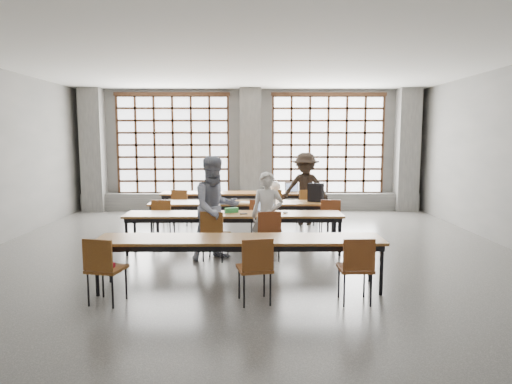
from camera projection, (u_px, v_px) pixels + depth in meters
floor at (250, 258)px, 8.09m from camera, size 11.00×11.00×0.00m
ceiling at (249, 55)px, 7.67m from camera, size 11.00×11.00×0.00m
wall_back at (251, 150)px, 13.34m from camera, size 10.00×0.00×10.00m
wall_front at (243, 211)px, 2.42m from camera, size 10.00×0.00×10.00m
column_left at (93, 150)px, 13.02m from camera, size 0.60×0.55×3.50m
column_mid at (251, 150)px, 13.06m from camera, size 0.60×0.55×3.50m
column_right at (407, 150)px, 13.10m from camera, size 0.60×0.55×3.50m
window_left at (173, 145)px, 13.22m from camera, size 3.32×0.12×3.00m
window_right at (328, 145)px, 13.26m from camera, size 3.32×0.12×3.00m
sill_ledge at (251, 202)px, 13.32m from camera, size 9.80×0.35×0.50m
desk_row_a at (240, 195)px, 11.62m from camera, size 4.00×0.70×0.73m
desk_row_b at (242, 205)px, 9.90m from camera, size 4.00×0.70×0.73m
desk_row_c at (234, 217)px, 8.44m from camera, size 4.00×0.70×0.73m
desk_row_d at (240, 242)px, 6.39m from camera, size 4.00×0.70×0.73m
chair_back_left at (181, 203)px, 11.00m from camera, size 0.49×0.50×0.88m
chair_back_mid at (273, 203)px, 11.02m from camera, size 0.43×0.44×0.88m
chair_back_right at (306, 203)px, 11.03m from camera, size 0.48×0.48×0.88m
chair_mid_left at (163, 216)px, 9.28m from camera, size 0.45×0.46×0.88m
chair_mid_centre at (261, 216)px, 9.30m from camera, size 0.50×0.50×0.88m
chair_mid_right at (330, 216)px, 9.31m from camera, size 0.43×0.44×0.88m
chair_front_left at (214, 231)px, 7.83m from camera, size 0.51×0.51×0.88m
chair_front_right at (268, 230)px, 7.84m from camera, size 0.48×0.48×0.88m
chair_near_left at (103, 264)px, 5.77m from camera, size 0.51×0.51×0.88m
chair_near_mid at (256, 264)px, 5.79m from camera, size 0.50×0.50×0.88m
chair_near_right at (357, 263)px, 5.80m from camera, size 0.43×0.43×0.88m
student_male at (267, 216)px, 7.94m from camera, size 0.61×0.46×1.54m
student_female at (216, 208)px, 7.92m from camera, size 1.10×1.01×1.81m
student_back at (305, 189)px, 11.11m from camera, size 1.25×0.88×1.76m
laptop_front at (265, 209)px, 8.54m from camera, size 0.45×0.42×0.26m
laptop_back at (292, 189)px, 11.73m from camera, size 0.41×0.37×0.26m
mouse at (285, 212)px, 8.42m from camera, size 0.10×0.06×0.04m
green_box at (231, 210)px, 8.51m from camera, size 0.27×0.18×0.09m
phone at (244, 214)px, 8.34m from camera, size 0.14×0.09×0.01m
paper_sheet_a at (215, 202)px, 9.94m from camera, size 0.33×0.26×0.00m
paper_sheet_b at (228, 202)px, 9.84m from camera, size 0.36×0.34×0.00m
paper_sheet_c at (247, 202)px, 9.89m from camera, size 0.33×0.26×0.00m
backpack at (316, 193)px, 9.93m from camera, size 0.37×0.31×0.40m
plastic_bag at (276, 186)px, 11.66m from camera, size 0.27×0.22×0.29m
red_pouch at (107, 265)px, 5.85m from camera, size 0.21×0.11×0.06m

